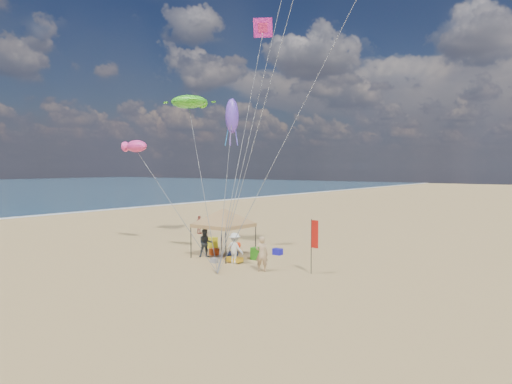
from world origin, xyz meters
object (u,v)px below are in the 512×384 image
at_px(beach_cart, 234,259).
at_px(chair_yellow, 213,243).
at_px(person_near_a, 262,254).
at_px(person_near_b, 206,243).
at_px(cooler_red, 214,252).
at_px(person_far_a, 199,225).
at_px(person_near_c, 235,248).
at_px(cooler_blue, 278,252).
at_px(chair_green, 256,253).
at_px(feather_flag, 314,237).
at_px(canopy_tent, 223,210).

bearing_deg(beach_cart, chair_yellow, 144.96).
distance_m(person_near_a, person_near_b, 5.10).
xyz_separation_m(cooler_red, person_far_a, (-7.13, 6.17, 0.54)).
bearing_deg(beach_cart, person_near_a, -18.28).
bearing_deg(person_near_c, beach_cart, -41.79).
bearing_deg(cooler_blue, chair_green, -93.67).
relative_size(chair_green, person_near_c, 0.41).
bearing_deg(person_near_b, cooler_blue, -2.72).
distance_m(person_near_b, person_near_c, 2.65).
height_order(chair_yellow, person_near_c, person_near_c).
bearing_deg(cooler_red, feather_flag, -7.93).
distance_m(chair_yellow, person_far_a, 6.91).
bearing_deg(person_far_a, feather_flag, -108.71).
height_order(canopy_tent, person_near_b, canopy_tent).
xyz_separation_m(beach_cart, person_far_a, (-9.69, 7.39, 0.53)).
bearing_deg(chair_green, person_far_a, 149.84).
xyz_separation_m(chair_yellow, person_far_a, (-5.36, 4.35, 0.38)).
xyz_separation_m(chair_green, person_near_c, (-0.22, -1.68, 0.50)).
distance_m(beach_cart, person_far_a, 12.20).
xyz_separation_m(feather_flag, person_near_c, (-4.81, -0.31, -0.99)).
xyz_separation_m(beach_cart, person_near_a, (2.51, -0.83, 0.70)).
bearing_deg(canopy_tent, chair_green, 17.31).
distance_m(canopy_tent, person_near_c, 2.81).
bearing_deg(feather_flag, person_far_a, 153.76).
height_order(person_near_b, person_far_a, person_near_b).
relative_size(beach_cart, person_near_c, 0.53).
bearing_deg(chair_green, canopy_tent, -162.69).
distance_m(canopy_tent, person_near_b, 2.22).
bearing_deg(canopy_tent, feather_flag, -6.69).
relative_size(person_near_a, person_far_a, 1.23).
bearing_deg(beach_cart, chair_green, 76.62).
distance_m(feather_flag, beach_cart, 5.23).
bearing_deg(chair_yellow, canopy_tent, -37.32).
bearing_deg(chair_yellow, beach_cart, -35.04).
bearing_deg(person_near_a, canopy_tent, -47.37).
bearing_deg(feather_flag, person_near_b, 178.74).
distance_m(canopy_tent, chair_green, 3.18).
relative_size(canopy_tent, cooler_red, 10.07).
xyz_separation_m(person_near_b, person_far_a, (-7.24, 7.06, -0.11)).
xyz_separation_m(chair_yellow, person_near_c, (4.49, -3.18, 0.50)).
height_order(canopy_tent, cooler_red, canopy_tent).
bearing_deg(person_far_a, person_near_c, -119.89).
xyz_separation_m(cooler_red, beach_cart, (2.56, -1.22, 0.01)).
bearing_deg(person_near_a, person_near_c, -40.32).
height_order(cooler_red, chair_green, chair_green).
distance_m(chair_green, person_far_a, 11.64).
xyz_separation_m(feather_flag, person_near_b, (-7.42, 0.16, -1.01)).
height_order(chair_green, chair_yellow, same).
xyz_separation_m(person_near_a, person_near_b, (-4.96, 1.16, -0.06)).
distance_m(cooler_blue, person_near_b, 4.39).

